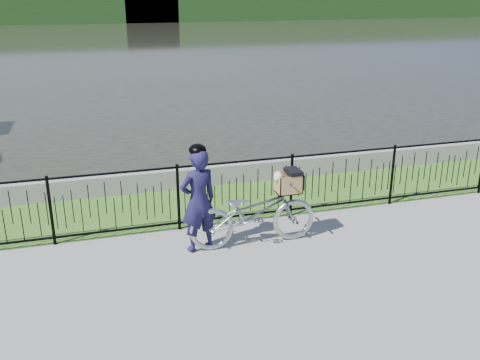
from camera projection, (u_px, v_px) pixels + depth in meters
name	position (u px, v px, depth m)	size (l,w,h in m)	color
ground	(267.00, 266.00, 7.83)	(120.00, 120.00, 0.00)	gray
grass_strip	(222.00, 201.00, 10.18)	(60.00, 2.00, 0.01)	#396820
water	(114.00, 45.00, 37.61)	(120.00, 120.00, 0.00)	#27281E
quay_wall	(210.00, 175.00, 11.01)	(60.00, 0.30, 0.40)	gray
fence	(236.00, 191.00, 9.08)	(14.00, 0.06, 1.15)	black
far_treeline	(97.00, 9.00, 61.46)	(120.00, 6.00, 3.00)	#1F4119
far_building_right	(151.00, 8.00, 61.66)	(6.00, 3.00, 3.20)	#AFA38C
bicycle_rig	(254.00, 212.00, 8.32)	(2.03, 0.71, 1.20)	#A6ACB2
cyclist	(198.00, 199.00, 8.04)	(0.67, 0.53, 1.69)	#171439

